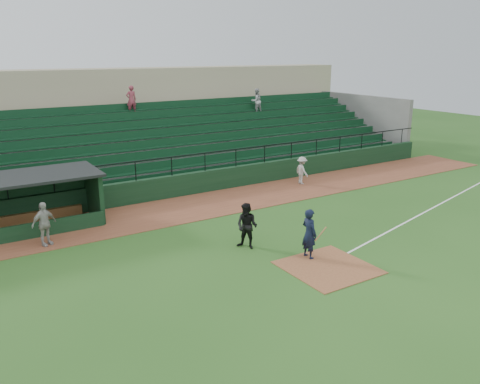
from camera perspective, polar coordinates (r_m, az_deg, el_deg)
ground at (r=18.96m, az=8.15°, el=-7.63°), size 90.00×90.00×0.00m
warning_track at (r=25.16m, az=-3.64°, el=-1.43°), size 40.00×4.00×0.03m
home_plate_dirt at (r=18.27m, az=10.19°, el=-8.61°), size 3.00×3.00×0.03m
foul_line at (r=25.27m, az=20.38°, el=-2.38°), size 17.49×4.44×0.01m
stadium_structure at (r=32.13m, az=-11.03°, el=6.35°), size 38.00×13.08×6.40m
batter_at_plate at (r=18.64m, az=8.05°, el=-4.82°), size 1.04×0.73×1.94m
umpire at (r=19.37m, az=0.82°, el=-3.98°), size 1.06×1.13×1.85m
runner at (r=28.97m, az=7.21°, el=2.51°), size 0.69×1.09×1.62m
dugout_player_a at (r=21.09m, az=-21.83°, el=-3.46°), size 1.15×0.81×1.81m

